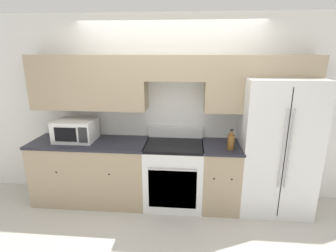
# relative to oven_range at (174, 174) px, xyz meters

# --- Properties ---
(ground_plane) EXTENTS (12.00, 12.00, 0.00)m
(ground_plane) POSITION_rel_oven_range_xyz_m (-0.08, -0.31, -0.45)
(ground_plane) COLOR beige
(wall_back) EXTENTS (8.00, 0.39, 2.60)m
(wall_back) POSITION_rel_oven_range_xyz_m (-0.09, 0.27, 1.01)
(wall_back) COLOR white
(wall_back) RESTS_ON ground_plane
(lower_cabinets_left) EXTENTS (1.61, 0.64, 0.90)m
(lower_cabinets_left) POSITION_rel_oven_range_xyz_m (-1.19, -0.00, -0.00)
(lower_cabinets_left) COLOR tan
(lower_cabinets_left) RESTS_ON ground_plane
(lower_cabinets_right) EXTENTS (0.51, 0.64, 0.90)m
(lower_cabinets_right) POSITION_rel_oven_range_xyz_m (0.64, -0.00, -0.00)
(lower_cabinets_right) COLOR tan
(lower_cabinets_right) RESTS_ON ground_plane
(oven_range) EXTENTS (0.78, 0.65, 1.06)m
(oven_range) POSITION_rel_oven_range_xyz_m (0.00, 0.00, 0.00)
(oven_range) COLOR white
(oven_range) RESTS_ON ground_plane
(refrigerator) EXTENTS (0.93, 0.79, 1.79)m
(refrigerator) POSITION_rel_oven_range_xyz_m (1.35, 0.07, 0.44)
(refrigerator) COLOR white
(refrigerator) RESTS_ON ground_plane
(microwave) EXTENTS (0.54, 0.42, 0.29)m
(microwave) POSITION_rel_oven_range_xyz_m (-1.38, 0.03, 0.59)
(microwave) COLOR white
(microwave) RESTS_ON lower_cabinets_left
(bottle) EXTENTS (0.09, 0.09, 0.26)m
(bottle) POSITION_rel_oven_range_xyz_m (0.73, -0.13, 0.55)
(bottle) COLOR brown
(bottle) RESTS_ON lower_cabinets_right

